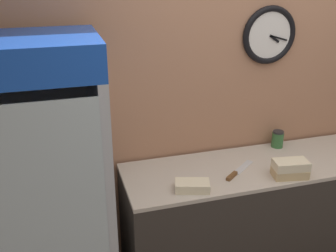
% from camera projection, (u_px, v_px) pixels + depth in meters
% --- Properties ---
extents(wall_back, '(5.20, 0.10, 2.70)m').
position_uv_depth(wall_back, '(248.00, 84.00, 2.78)').
color(wall_back, '#AD7A5B').
rests_on(wall_back, ground_plane).
extents(prep_counter, '(1.93, 0.57, 0.89)m').
position_uv_depth(prep_counter, '(259.00, 218.00, 2.84)').
color(prep_counter, '#332D28').
rests_on(prep_counter, ground_plane).
extents(beverage_cooler, '(0.74, 0.68, 1.83)m').
position_uv_depth(beverage_cooler, '(41.00, 181.00, 2.24)').
color(beverage_cooler, '#B2B7BC').
rests_on(beverage_cooler, ground_plane).
extents(sandwich_stack_bottom, '(0.23, 0.16, 0.06)m').
position_uv_depth(sandwich_stack_bottom, '(290.00, 173.00, 2.50)').
color(sandwich_stack_bottom, tan).
rests_on(sandwich_stack_bottom, prep_counter).
extents(sandwich_stack_middle, '(0.23, 0.15, 0.06)m').
position_uv_depth(sandwich_stack_middle, '(291.00, 165.00, 2.48)').
color(sandwich_stack_middle, beige).
rests_on(sandwich_stack_middle, sandwich_stack_bottom).
extents(sandwich_flat_left, '(0.23, 0.17, 0.06)m').
position_uv_depth(sandwich_flat_left, '(192.00, 186.00, 2.35)').
color(sandwich_flat_left, beige).
rests_on(sandwich_flat_left, prep_counter).
extents(chefs_knife, '(0.28, 0.23, 0.02)m').
position_uv_depth(chefs_knife, '(236.00, 173.00, 2.54)').
color(chefs_knife, silver).
rests_on(chefs_knife, prep_counter).
extents(condiment_jar, '(0.09, 0.09, 0.12)m').
position_uv_depth(condiment_jar, '(278.00, 139.00, 2.89)').
color(condiment_jar, '#336B38').
rests_on(condiment_jar, prep_counter).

